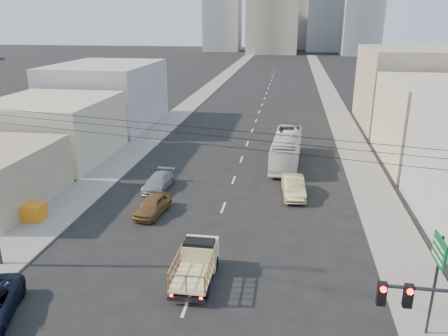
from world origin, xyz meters
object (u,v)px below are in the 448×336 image
(flatbed_pickup, at_px, (196,262))
(sedan_grey, at_px, (158,182))
(crate_stack, at_px, (31,212))
(city_bus, at_px, (286,149))
(green_sign, at_px, (438,263))
(traffic_signal, at_px, (441,332))
(sedan_brown, at_px, (153,205))
(sedan_tan, at_px, (293,187))

(flatbed_pickup, height_order, sedan_grey, flatbed_pickup)
(crate_stack, bearing_deg, city_bus, 42.19)
(city_bus, bearing_deg, crate_stack, -134.94)
(city_bus, distance_m, green_sign, 25.07)
(traffic_signal, relative_size, green_sign, 1.20)
(traffic_signal, xyz_separation_m, green_sign, (1.39, 5.01, -0.34))
(sedan_brown, xyz_separation_m, crate_stack, (-8.10, -2.40, -0.00))
(flatbed_pickup, relative_size, sedan_grey, 1.02)
(sedan_grey, bearing_deg, sedan_tan, 4.12)
(city_bus, xyz_separation_m, sedan_brown, (-9.38, -13.45, -0.79))
(sedan_brown, relative_size, traffic_signal, 0.68)
(sedan_brown, distance_m, traffic_signal, 21.70)
(city_bus, bearing_deg, sedan_tan, -82.19)
(sedan_grey, bearing_deg, sedan_brown, -74.72)
(crate_stack, bearing_deg, green_sign, -18.77)
(sedan_tan, xyz_separation_m, green_sign, (5.95, -15.66, 2.97))
(flatbed_pickup, distance_m, green_sign, 11.80)
(city_bus, distance_m, sedan_brown, 16.42)
(sedan_brown, height_order, crate_stack, sedan_brown)
(sedan_grey, distance_m, green_sign, 23.28)
(city_bus, height_order, crate_stack, city_bus)
(crate_stack, bearing_deg, sedan_tan, 22.24)
(crate_stack, bearing_deg, traffic_signal, -30.14)
(green_sign, bearing_deg, sedan_brown, 146.55)
(flatbed_pickup, relative_size, green_sign, 0.88)
(flatbed_pickup, bearing_deg, traffic_signal, -38.74)
(city_bus, xyz_separation_m, crate_stack, (-17.48, -15.85, -0.79))
(sedan_tan, relative_size, green_sign, 0.93)
(city_bus, height_order, sedan_grey, city_bus)
(city_bus, relative_size, crate_stack, 5.90)
(sedan_tan, bearing_deg, sedan_brown, -158.64)
(sedan_tan, xyz_separation_m, crate_stack, (-18.21, -7.44, -0.08))
(flatbed_pickup, xyz_separation_m, sedan_brown, (-4.92, 7.80, -0.40))
(city_bus, relative_size, sedan_grey, 2.45)
(sedan_tan, relative_size, sedan_grey, 1.08)
(sedan_grey, relative_size, green_sign, 0.87)
(city_bus, distance_m, sedan_grey, 13.53)
(sedan_brown, bearing_deg, sedan_tan, 34.23)
(city_bus, bearing_deg, sedan_grey, -137.67)
(flatbed_pickup, distance_m, crate_stack, 14.10)
(sedan_brown, height_order, traffic_signal, traffic_signal)
(city_bus, bearing_deg, traffic_signal, -76.82)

